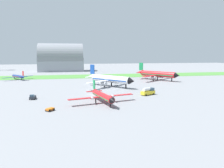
# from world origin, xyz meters

# --- Properties ---
(ground_plane) EXTENTS (600.00, 600.00, 0.00)m
(ground_plane) POSITION_xyz_m (0.00, 0.00, 0.00)
(ground_plane) COLOR gray
(grass_taxiway_strip) EXTENTS (360.00, 28.00, 0.08)m
(grass_taxiway_strip) POSITION_xyz_m (0.00, 75.63, 0.04)
(grass_taxiway_strip) COLOR #478438
(grass_taxiway_strip) RESTS_ON ground_plane
(airplane_midfield_jet) EXTENTS (26.61, 27.20, 11.53)m
(airplane_midfield_jet) POSITION_xyz_m (10.57, 20.10, 4.15)
(airplane_midfield_jet) COLOR white
(airplane_midfield_jet) RESTS_ON ground_plane
(airplane_foreground_turboprop) EXTENTS (24.19, 20.85, 7.35)m
(airplane_foreground_turboprop) POSITION_xyz_m (1.20, -16.06, 2.69)
(airplane_foreground_turboprop) COLOR red
(airplane_foreground_turboprop) RESTS_ON ground_plane
(airplane_taxiing_turboprop) EXTENTS (17.42, 15.53, 6.35)m
(airplane_taxiing_turboprop) POSITION_xyz_m (-45.87, 62.28, 2.33)
(airplane_taxiing_turboprop) COLOR navy
(airplane_taxiing_turboprop) RESTS_ON ground_plane
(airplane_parked_jet_far) EXTENTS (27.34, 27.71, 11.50)m
(airplane_parked_jet_far) POSITION_xyz_m (47.17, 41.21, 4.14)
(airplane_parked_jet_far) COLOR red
(airplane_parked_jet_far) RESTS_ON ground_plane
(baggage_cart_near_gate) EXTENTS (2.90, 2.94, 0.90)m
(baggage_cart_near_gate) POSITION_xyz_m (-16.06, -23.19, 0.57)
(baggage_cart_near_gate) COLOR orange
(baggage_cart_near_gate) RESTS_ON ground_plane
(pushback_tug_midfield) EXTENTS (2.19, 3.68, 1.95)m
(pushback_tug_midfield) POSITION_xyz_m (-24.43, -4.72, 0.91)
(pushback_tug_midfield) COLOR #2D333D
(pushback_tug_midfield) RESTS_ON ground_plane
(fuel_truck_by_runway) EXTENTS (6.91, 4.89, 3.29)m
(fuel_truck_by_runway) POSITION_xyz_m (22.70, -5.42, 1.58)
(fuel_truck_by_runway) COLOR yellow
(fuel_truck_by_runway) RESTS_ON ground_plane
(hangar_distant) EXTENTS (45.40, 25.80, 28.76)m
(hangar_distant) POSITION_xyz_m (-20.08, 132.55, 12.88)
(hangar_distant) COLOR #9399A3
(hangar_distant) RESTS_ON ground_plane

